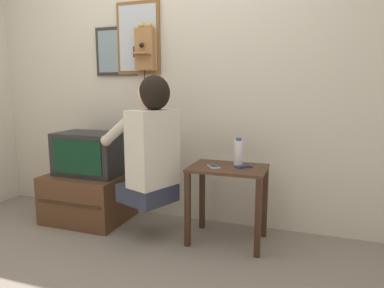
{
  "coord_description": "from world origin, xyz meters",
  "views": [
    {
      "loc": [
        1.12,
        -1.87,
        1.18
      ],
      "look_at": [
        0.28,
        0.55,
        0.76
      ],
      "focal_mm": 32.0,
      "sensor_mm": 36.0,
      "label": 1
    }
  ],
  "objects_px": {
    "person": "(151,142)",
    "wall_phone_antique": "(146,49)",
    "television": "(90,153)",
    "framed_picture": "(116,51)",
    "wall_mirror": "(138,38)",
    "cell_phone_spare": "(244,167)",
    "water_bottle": "(238,152)",
    "cell_phone_held": "(213,166)"
  },
  "relations": [
    {
      "from": "cell_phone_spare",
      "to": "water_bottle",
      "type": "relative_size",
      "value": 0.62
    },
    {
      "from": "television",
      "to": "wall_phone_antique",
      "type": "xyz_separation_m",
      "value": [
        0.43,
        0.26,
        0.91
      ]
    },
    {
      "from": "person",
      "to": "water_bottle",
      "type": "xyz_separation_m",
      "value": [
        0.62,
        0.25,
        -0.08
      ]
    },
    {
      "from": "framed_picture",
      "to": "wall_mirror",
      "type": "relative_size",
      "value": 0.69
    },
    {
      "from": "wall_phone_antique",
      "to": "cell_phone_held",
      "type": "distance_m",
      "value": 1.22
    },
    {
      "from": "cell_phone_held",
      "to": "framed_picture",
      "type": "bearing_deg",
      "value": 123.4
    },
    {
      "from": "wall_phone_antique",
      "to": "water_bottle",
      "type": "xyz_separation_m",
      "value": [
        0.88,
        -0.21,
        -0.83
      ]
    },
    {
      "from": "person",
      "to": "cell_phone_held",
      "type": "distance_m",
      "value": 0.51
    },
    {
      "from": "framed_picture",
      "to": "water_bottle",
      "type": "xyz_separation_m",
      "value": [
        1.2,
        -0.25,
        -0.82
      ]
    },
    {
      "from": "person",
      "to": "water_bottle",
      "type": "distance_m",
      "value": 0.67
    },
    {
      "from": "wall_phone_antique",
      "to": "framed_picture",
      "type": "bearing_deg",
      "value": 172.25
    },
    {
      "from": "wall_phone_antique",
      "to": "cell_phone_spare",
      "type": "xyz_separation_m",
      "value": [
        0.93,
        -0.28,
        -0.92
      ]
    },
    {
      "from": "wall_phone_antique",
      "to": "water_bottle",
      "type": "height_order",
      "value": "wall_phone_antique"
    },
    {
      "from": "wall_mirror",
      "to": "cell_phone_spare",
      "type": "relative_size",
      "value": 4.77
    },
    {
      "from": "wall_phone_antique",
      "to": "wall_mirror",
      "type": "relative_size",
      "value": 1.24
    },
    {
      "from": "wall_phone_antique",
      "to": "wall_mirror",
      "type": "distance_m",
      "value": 0.14
    },
    {
      "from": "framed_picture",
      "to": "wall_phone_antique",
      "type": "bearing_deg",
      "value": -7.75
    },
    {
      "from": "wall_mirror",
      "to": "television",
      "type": "bearing_deg",
      "value": -138.66
    },
    {
      "from": "person",
      "to": "wall_mirror",
      "type": "xyz_separation_m",
      "value": [
        -0.35,
        0.5,
        0.84
      ]
    },
    {
      "from": "wall_phone_antique",
      "to": "cell_phone_held",
      "type": "bearing_deg",
      "value": -25.86
    },
    {
      "from": "cell_phone_held",
      "to": "water_bottle",
      "type": "distance_m",
      "value": 0.23
    },
    {
      "from": "person",
      "to": "framed_picture",
      "type": "height_order",
      "value": "framed_picture"
    },
    {
      "from": "person",
      "to": "wall_phone_antique",
      "type": "relative_size",
      "value": 1.25
    },
    {
      "from": "television",
      "to": "person",
      "type": "bearing_deg",
      "value": -15.68
    },
    {
      "from": "wall_mirror",
      "to": "water_bottle",
      "type": "height_order",
      "value": "wall_mirror"
    },
    {
      "from": "wall_mirror",
      "to": "cell_phone_spare",
      "type": "height_order",
      "value": "wall_mirror"
    },
    {
      "from": "wall_phone_antique",
      "to": "water_bottle",
      "type": "distance_m",
      "value": 1.22
    },
    {
      "from": "wall_phone_antique",
      "to": "wall_mirror",
      "type": "xyz_separation_m",
      "value": [
        -0.09,
        0.04,
        0.1
      ]
    },
    {
      "from": "television",
      "to": "cell_phone_held",
      "type": "xyz_separation_m",
      "value": [
        1.16,
        -0.09,
        -0.01
      ]
    },
    {
      "from": "person",
      "to": "cell_phone_spare",
      "type": "distance_m",
      "value": 0.72
    },
    {
      "from": "framed_picture",
      "to": "wall_mirror",
      "type": "height_order",
      "value": "wall_mirror"
    },
    {
      "from": "television",
      "to": "cell_phone_spare",
      "type": "bearing_deg",
      "value": -0.66
    },
    {
      "from": "person",
      "to": "framed_picture",
      "type": "relative_size",
      "value": 2.24
    },
    {
      "from": "person",
      "to": "wall_phone_antique",
      "type": "xyz_separation_m",
      "value": [
        -0.26,
        0.46,
        0.74
      ]
    },
    {
      "from": "television",
      "to": "wall_mirror",
      "type": "bearing_deg",
      "value": 41.34
    },
    {
      "from": "television",
      "to": "framed_picture",
      "type": "distance_m",
      "value": 0.96
    },
    {
      "from": "framed_picture",
      "to": "wall_mirror",
      "type": "xyz_separation_m",
      "value": [
        0.23,
        -0.0,
        0.1
      ]
    },
    {
      "from": "wall_phone_antique",
      "to": "framed_picture",
      "type": "height_order",
      "value": "wall_phone_antique"
    },
    {
      "from": "television",
      "to": "water_bottle",
      "type": "xyz_separation_m",
      "value": [
        1.31,
        0.06,
        0.08
      ]
    },
    {
      "from": "person",
      "to": "television",
      "type": "xyz_separation_m",
      "value": [
        -0.69,
        0.19,
        -0.17
      ]
    },
    {
      "from": "television",
      "to": "wall_phone_antique",
      "type": "relative_size",
      "value": 0.75
    },
    {
      "from": "framed_picture",
      "to": "cell_phone_spare",
      "type": "xyz_separation_m",
      "value": [
        1.26,
        -0.32,
        -0.91
      ]
    }
  ]
}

